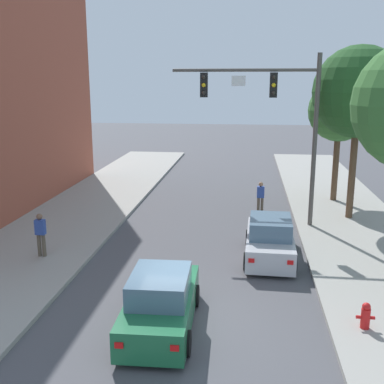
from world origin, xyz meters
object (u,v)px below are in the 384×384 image
(pedestrian_sidewalk_left_walker, at_px, (41,233))
(street_tree_third, at_px, (339,111))
(traffic_signal_mast, at_px, (275,109))
(car_following_green, at_px, (161,303))
(pedestrian_crossing_road, at_px, (260,196))
(street_tree_second, at_px, (359,92))
(car_lead_silver, at_px, (270,240))
(fire_hydrant, at_px, (366,316))

(pedestrian_sidewalk_left_walker, height_order, street_tree_third, street_tree_third)
(traffic_signal_mast, height_order, car_following_green, traffic_signal_mast)
(pedestrian_sidewalk_left_walker, height_order, pedestrian_crossing_road, pedestrian_sidewalk_left_walker)
(traffic_signal_mast, bearing_deg, street_tree_second, 21.18)
(pedestrian_sidewalk_left_walker, bearing_deg, pedestrian_crossing_road, 41.36)
(car_lead_silver, height_order, street_tree_third, street_tree_third)
(pedestrian_crossing_road, relative_size, fire_hydrant, 2.28)
(pedestrian_sidewalk_left_walker, relative_size, street_tree_third, 0.25)
(pedestrian_crossing_road, bearing_deg, street_tree_third, 34.97)
(fire_hydrant, bearing_deg, car_following_green, -176.34)
(pedestrian_crossing_road, bearing_deg, pedestrian_sidewalk_left_walker, -138.64)
(car_following_green, xyz_separation_m, street_tree_second, (7.08, 10.96, 5.27))
(pedestrian_sidewalk_left_walker, distance_m, street_tree_third, 16.27)
(pedestrian_crossing_road, xyz_separation_m, fire_hydrant, (2.52, -11.18, -0.41))
(street_tree_third, bearing_deg, street_tree_second, -87.29)
(car_lead_silver, height_order, fire_hydrant, car_lead_silver)
(pedestrian_sidewalk_left_walker, xyz_separation_m, street_tree_second, (12.37, 6.63, 4.93))
(pedestrian_sidewalk_left_walker, relative_size, street_tree_second, 0.21)
(traffic_signal_mast, height_order, street_tree_third, traffic_signal_mast)
(street_tree_third, bearing_deg, car_following_green, -115.74)
(street_tree_third, bearing_deg, pedestrian_crossing_road, -145.03)
(car_following_green, relative_size, street_tree_second, 0.54)
(traffic_signal_mast, bearing_deg, car_lead_silver, -92.90)
(pedestrian_sidewalk_left_walker, xyz_separation_m, pedestrian_crossing_road, (8.18, 7.20, -0.15))
(pedestrian_crossing_road, xyz_separation_m, street_tree_second, (4.19, -0.57, 5.08))
(car_following_green, bearing_deg, street_tree_third, 64.26)
(pedestrian_crossing_road, distance_m, street_tree_second, 6.61)
(traffic_signal_mast, distance_m, car_lead_silver, 6.09)
(street_tree_second, bearing_deg, pedestrian_crossing_road, 172.29)
(car_lead_silver, relative_size, pedestrian_crossing_road, 2.61)
(car_lead_silver, xyz_separation_m, car_following_green, (-3.11, -5.51, 0.00))
(pedestrian_crossing_road, distance_m, street_tree_third, 6.37)
(fire_hydrant, xyz_separation_m, street_tree_third, (1.51, 14.00, 4.45))
(pedestrian_crossing_road, relative_size, street_tree_second, 0.21)
(car_lead_silver, distance_m, car_following_green, 6.33)
(car_following_green, xyz_separation_m, pedestrian_sidewalk_left_walker, (-5.30, 4.32, 0.34))
(pedestrian_crossing_road, bearing_deg, street_tree_second, -7.71)
(car_lead_silver, relative_size, street_tree_third, 0.66)
(pedestrian_crossing_road, bearing_deg, car_lead_silver, -87.87)
(traffic_signal_mast, distance_m, street_tree_second, 4.10)
(street_tree_second, bearing_deg, traffic_signal_mast, -158.82)
(fire_hydrant, bearing_deg, pedestrian_sidewalk_left_walker, 159.61)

